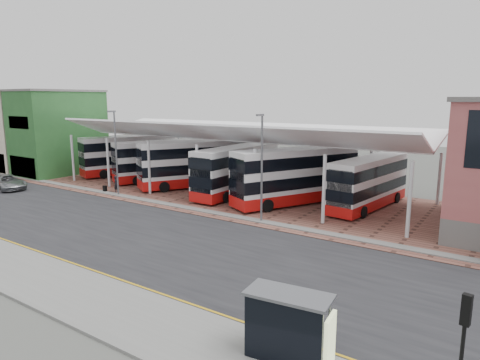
{
  "coord_description": "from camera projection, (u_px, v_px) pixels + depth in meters",
  "views": [
    {
      "loc": [
        18.02,
        -20.3,
        9.13
      ],
      "look_at": [
        -1.69,
        8.91,
        2.43
      ],
      "focal_mm": 32.0,
      "sensor_mm": 36.0,
      "label": 1
    }
  ],
  "objects": [
    {
      "name": "suitcase",
      "position": [
        105.0,
        189.0,
        42.29
      ],
      "size": [
        0.37,
        0.26,
        0.63
      ],
      "primitive_type": "cube",
      "color": "black",
      "rests_on": "forecourt"
    },
    {
      "name": "bus_shelter",
      "position": [
        293.0,
        323.0,
        14.48
      ],
      "size": [
        3.16,
        1.72,
        2.42
      ],
      "rotation": [
        0.0,
        0.0,
        0.11
      ],
      "color": "black",
      "rests_on": "sidewalk"
    },
    {
      "name": "bus_2",
      "position": [
        195.0,
        164.0,
        44.48
      ],
      "size": [
        8.3,
        11.37,
        4.8
      ],
      "rotation": [
        0.0,
        0.0,
        -0.54
      ],
      "color": "silver",
      "rests_on": "forecourt"
    },
    {
      "name": "ground",
      "position": [
        186.0,
        240.0,
        28.14
      ],
      "size": [
        140.0,
        140.0,
        0.0
      ],
      "primitive_type": "plane",
      "color": "#454742"
    },
    {
      "name": "bus_5",
      "position": [
        369.0,
        183.0,
        35.86
      ],
      "size": [
        3.71,
        10.57,
        4.27
      ],
      "rotation": [
        0.0,
        0.0,
        -0.13
      ],
      "color": "silver",
      "rests_on": "forecourt"
    },
    {
      "name": "canopy",
      "position": [
        232.0,
        134.0,
        41.71
      ],
      "size": [
        37.0,
        11.63,
        7.07
      ],
      "color": "silver",
      "rests_on": "ground"
    },
    {
      "name": "yellow_line_near",
      "position": [
        97.0,
        275.0,
        22.44
      ],
      "size": [
        120.0,
        0.12,
        0.01
      ],
      "primitive_type": "cube",
      "color": "gold",
      "rests_on": "road"
    },
    {
      "name": "shop_cream",
      "position": [
        30.0,
        130.0,
        56.18
      ],
      "size": [
        6.4,
        10.2,
        10.22
      ],
      "color": "beige",
      "rests_on": "ground"
    },
    {
      "name": "shop_green",
      "position": [
        59.0,
        132.0,
        52.61
      ],
      "size": [
        6.4,
        10.2,
        10.22
      ],
      "color": "#2B622C",
      "rests_on": "ground"
    },
    {
      "name": "road",
      "position": [
        175.0,
        244.0,
        27.32
      ],
      "size": [
        120.0,
        14.0,
        0.02
      ],
      "primitive_type": "cube",
      "color": "black",
      "rests_on": "ground"
    },
    {
      "name": "lamp_west",
      "position": [
        116.0,
        151.0,
        40.13
      ],
      "size": [
        0.16,
        0.9,
        8.07
      ],
      "color": "#5A5C62",
      "rests_on": "ground"
    },
    {
      "name": "shop_brick",
      "position": [
        4.0,
        128.0,
        59.75
      ],
      "size": [
        6.4,
        10.2,
        10.22
      ],
      "color": "brown",
      "rests_on": "ground"
    },
    {
      "name": "bus_1",
      "position": [
        163.0,
        161.0,
        48.06
      ],
      "size": [
        6.86,
        10.9,
        4.48
      ],
      "rotation": [
        0.0,
        0.0,
        -0.44
      ],
      "color": "silver",
      "rests_on": "forecourt"
    },
    {
      "name": "yellow_line_far",
      "position": [
        102.0,
        273.0,
        22.68
      ],
      "size": [
        120.0,
        0.12,
        0.01
      ],
      "primitive_type": "cube",
      "color": "gold",
      "rests_on": "road"
    },
    {
      "name": "north_kerb",
      "position": [
        239.0,
        217.0,
        33.18
      ],
      "size": [
        120.0,
        0.8,
        0.14
      ],
      "primitive_type": "cube",
      "color": "slate",
      "rests_on": "ground"
    },
    {
      "name": "lamp_east",
      "position": [
        262.0,
        165.0,
        31.34
      ],
      "size": [
        0.16,
        0.9,
        8.07
      ],
      "color": "#5A5C62",
      "rests_on": "ground"
    },
    {
      "name": "silver_car",
      "position": [
        7.0,
        182.0,
        43.76
      ],
      "size": [
        5.5,
        3.1,
        1.45
      ],
      "primitive_type": "imported",
      "rotation": [
        0.0,
        0.0,
        1.43
      ],
      "color": "gray",
      "rests_on": "road"
    },
    {
      "name": "pedestrian",
      "position": [
        116.0,
        184.0,
        42.15
      ],
      "size": [
        0.59,
        0.69,
        1.61
      ],
      "primitive_type": "imported",
      "rotation": [
        0.0,
        0.0,
        1.98
      ],
      "color": "black",
      "rests_on": "forecourt"
    },
    {
      "name": "traffic_signal_west",
      "position": [
        463.0,
        337.0,
        11.78
      ],
      "size": [
        0.28,
        0.23,
        3.79
      ],
      "rotation": [
        0.0,
        0.0,
        -0.15
      ],
      "color": "black",
      "rests_on": "sidewalk"
    },
    {
      "name": "bus_4",
      "position": [
        295.0,
        176.0,
        37.29
      ],
      "size": [
        7.77,
        11.73,
        4.86
      ],
      "rotation": [
        0.0,
        0.0,
        -0.47
      ],
      "color": "silver",
      "rests_on": "forecourt"
    },
    {
      "name": "sidewalk",
      "position": [
        63.0,
        288.0,
        20.8
      ],
      "size": [
        120.0,
        4.0,
        0.14
      ],
      "primitive_type": "cube",
      "color": "slate",
      "rests_on": "ground"
    },
    {
      "name": "bus_3",
      "position": [
        237.0,
        171.0,
        41.03
      ],
      "size": [
        2.88,
        11.21,
        4.61
      ],
      "rotation": [
        0.0,
        0.0,
        -0.01
      ],
      "color": "silver",
      "rests_on": "forecourt"
    },
    {
      "name": "forecourt",
      "position": [
        301.0,
        204.0,
        37.62
      ],
      "size": [
        72.0,
        16.0,
        0.06
      ],
      "primitive_type": "cube",
      "color": "brown",
      "rests_on": "ground"
    },
    {
      "name": "bus_0",
      "position": [
        129.0,
        155.0,
        52.1
      ],
      "size": [
        6.44,
        11.46,
        4.65
      ],
      "rotation": [
        0.0,
        0.0,
        -0.36
      ],
      "color": "silver",
      "rests_on": "forecourt"
    }
  ]
}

